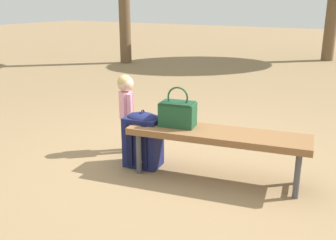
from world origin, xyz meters
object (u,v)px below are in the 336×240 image
(backpack_large, at_px, (143,138))
(child_standing, at_px, (126,101))
(handbag, at_px, (178,113))
(park_bench, at_px, (217,138))

(backpack_large, bearing_deg, child_standing, -33.35)
(backpack_large, bearing_deg, handbag, -173.20)
(child_standing, relative_size, backpack_large, 1.46)
(park_bench, relative_size, backpack_large, 2.90)
(child_standing, height_order, backpack_large, child_standing)
(child_standing, distance_m, backpack_large, 0.51)
(park_bench, bearing_deg, handbag, 5.29)
(child_standing, bearing_deg, handbag, 164.68)
(park_bench, relative_size, child_standing, 1.99)
(park_bench, xyz_separation_m, child_standing, (1.09, -0.16, 0.16))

